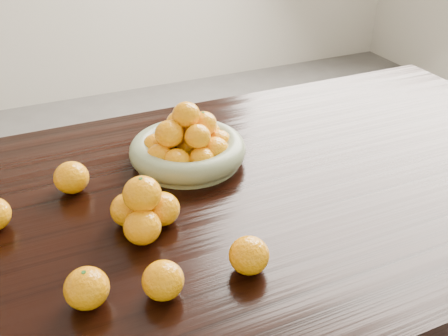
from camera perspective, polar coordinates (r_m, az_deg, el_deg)
name	(u,v)px	position (r m, az deg, el deg)	size (l,w,h in m)	color
dining_table	(224,223)	(1.21, 0.06, -6.32)	(2.00, 1.00, 0.75)	black
fruit_bowl	(188,146)	(1.26, -4.17, 2.56)	(0.29, 0.29, 0.16)	gray
orange_pyramid	(144,209)	(1.03, -9.16, -4.70)	(0.14, 0.14, 0.12)	#FFA307
loose_orange_0	(87,288)	(0.90, -15.41, -13.10)	(0.08, 0.08, 0.07)	#FFA307
loose_orange_1	(163,280)	(0.89, -6.98, -12.63)	(0.07, 0.07, 0.07)	#FFA307
loose_orange_2	(249,255)	(0.93, 2.88, -9.94)	(0.08, 0.08, 0.07)	#FFA307
loose_orange_4	(71,178)	(1.19, -17.04, -1.05)	(0.08, 0.08, 0.07)	#FFA307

